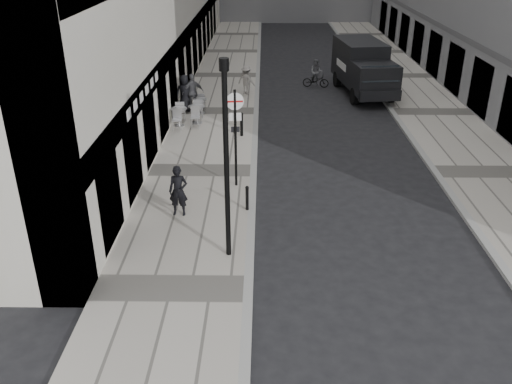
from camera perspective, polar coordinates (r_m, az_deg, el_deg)
ground at (r=12.20m, az=-1.18°, el=-18.02°), size 120.00×120.00×0.00m
sidewalk at (r=28.18m, az=-4.10°, el=8.43°), size 4.00×60.00×0.12m
far_sidewalk at (r=29.38m, az=18.03°, el=7.95°), size 4.00×60.00×0.12m
walking_man at (r=17.45m, az=-8.18°, el=0.11°), size 0.63×0.43×1.67m
sign_post at (r=18.83m, az=-2.19°, el=6.99°), size 0.61×0.12×3.53m
lamppost at (r=14.18m, az=-3.16°, el=4.10°), size 0.25×0.25×5.56m
bollard_near at (r=24.36m, az=-1.53°, el=7.07°), size 0.13×0.13×1.01m
bollard_far at (r=17.76m, az=-0.94°, el=-0.71°), size 0.11×0.11×0.80m
panel_van at (r=31.87m, az=11.20°, el=12.93°), size 2.97×6.27×2.85m
cyclist at (r=33.03m, az=6.33°, el=12.00°), size 1.61×0.81×1.66m
pedestrian_a at (r=27.95m, az=-6.66°, el=10.35°), size 1.21×0.84×1.91m
pedestrian_b at (r=30.93m, az=-1.04°, el=11.71°), size 1.19×1.01×1.59m
pedestrian_c at (r=27.98m, az=-7.50°, el=10.27°), size 0.94×0.64×1.86m
cafe_table_near at (r=26.17m, az=-6.25°, el=8.27°), size 0.78×1.76×1.00m
cafe_table_mid at (r=25.91m, az=-8.12°, el=8.00°), size 0.79×1.77×1.01m
cafe_table_far at (r=27.72m, az=-5.87°, el=9.14°), size 0.67×1.52×0.87m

